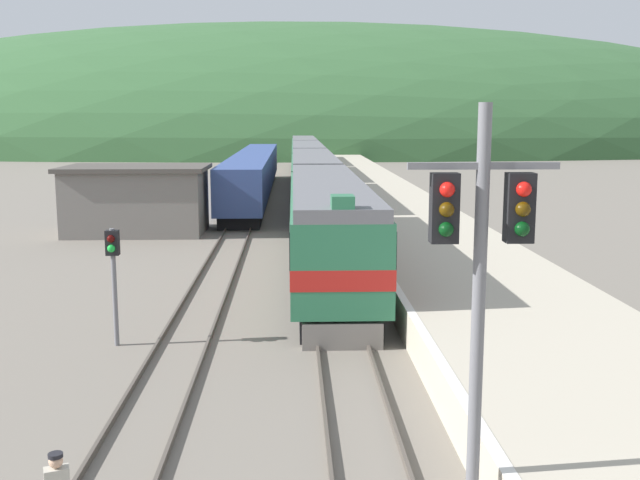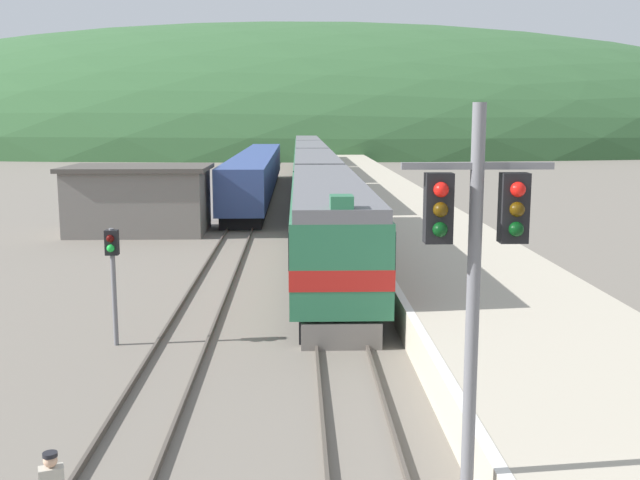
% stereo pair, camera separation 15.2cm
% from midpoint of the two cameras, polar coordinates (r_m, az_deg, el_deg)
% --- Properties ---
extents(track_main, '(1.52, 180.00, 0.16)m').
position_cam_midpoint_polar(track_main, '(77.16, -1.10, 4.60)').
color(track_main, '#4C443D').
rests_on(track_main, ground).
extents(track_siding, '(1.52, 180.00, 0.16)m').
position_cam_midpoint_polar(track_siding, '(77.21, -4.51, 4.57)').
color(track_siding, '#4C443D').
rests_on(track_siding, ground).
extents(platform, '(6.55, 140.00, 1.10)m').
position_cam_midpoint_polar(platform, '(57.54, 4.31, 3.40)').
color(platform, '#B2A893').
rests_on(platform, ground).
extents(distant_hills, '(235.38, 105.92, 50.62)m').
position_cam_midpoint_polar(distant_hills, '(160.78, -1.62, 7.06)').
color(distant_hills, '#335B33').
rests_on(distant_hills, ground).
extents(station_shed, '(7.96, 5.40, 3.80)m').
position_cam_midpoint_polar(station_shed, '(43.38, -13.87, 3.03)').
color(station_shed, slate).
rests_on(station_shed, ground).
extents(express_train_lead_car, '(2.98, 19.62, 4.35)m').
position_cam_midpoint_polar(express_train_lead_car, '(30.15, 0.42, 1.13)').
color(express_train_lead_car, black).
rests_on(express_train_lead_car, ground).
extents(carriage_second, '(2.97, 19.78, 3.99)m').
position_cam_midpoint_polar(carriage_second, '(50.82, -0.60, 4.48)').
color(carriage_second, black).
rests_on(carriage_second, ground).
extents(carriage_third, '(2.97, 19.78, 3.99)m').
position_cam_midpoint_polar(carriage_third, '(71.43, -1.03, 5.90)').
color(carriage_third, black).
rests_on(carriage_third, ground).
extents(carriage_fourth, '(2.97, 19.78, 3.99)m').
position_cam_midpoint_polar(carriage_fourth, '(92.06, -1.27, 6.68)').
color(carriage_fourth, black).
rests_on(carriage_fourth, ground).
extents(siding_train, '(2.90, 39.98, 3.57)m').
position_cam_midpoint_polar(siding_train, '(62.43, -5.09, 5.06)').
color(siding_train, black).
rests_on(siding_train, ground).
extents(signal_mast_main, '(2.20, 0.42, 6.72)m').
position_cam_midpoint_polar(signal_mast_main, '(11.19, 11.73, -1.83)').
color(signal_mast_main, slate).
rests_on(signal_mast_main, ground).
extents(signal_post_siding, '(0.36, 0.42, 3.41)m').
position_cam_midpoint_polar(signal_post_siding, '(21.97, -15.68, -1.61)').
color(signal_post_siding, slate).
rests_on(signal_post_siding, ground).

